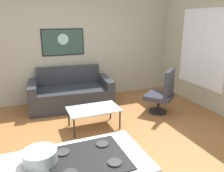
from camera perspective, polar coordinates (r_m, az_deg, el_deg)
ground at (r=3.85m, az=-0.16°, el=-14.59°), size 6.40×6.40×0.04m
back_wall at (r=5.64m, az=-9.49°, el=10.60°), size 6.40×0.05×2.80m
couch at (r=5.32m, az=-10.41°, el=-2.00°), size 1.93×1.08×0.89m
coffee_table at (r=4.19m, az=-4.71°, el=-6.16°), size 0.96×0.57×0.39m
armchair at (r=4.90m, az=12.89°, el=-1.75°), size 0.78×0.78×0.98m
mixing_bowl at (r=1.87m, az=-17.96°, el=-16.89°), size 0.26×0.26×0.11m
wall_painting at (r=5.54m, az=-12.42°, el=10.92°), size 1.00×0.03×0.63m
window at (r=5.52m, az=22.09°, el=8.83°), size 0.03×1.41×1.76m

